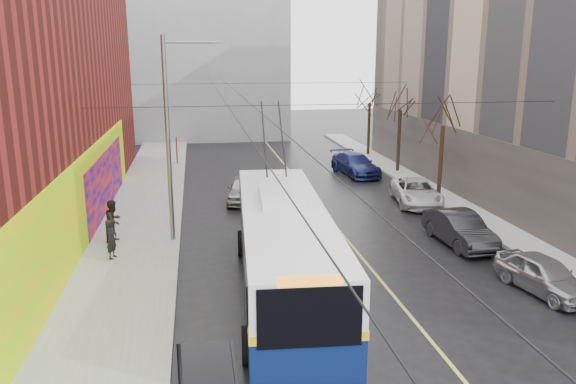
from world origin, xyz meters
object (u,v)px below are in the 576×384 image
(trolleybus, at_px, (284,249))
(parked_car_c, at_px, (416,192))
(parked_car_a, at_px, (544,275))
(following_car, at_px, (244,189))
(parked_car_d, at_px, (355,164))
(tree_far, at_px, (370,93))
(parked_car_b, at_px, (460,229))
(tree_mid, at_px, (401,98))
(pedestrian_a, at_px, (112,239))
(pedestrian_b, at_px, (114,221))
(streetlight_pole, at_px, (172,135))
(tree_near, at_px, (444,112))

(trolleybus, xyz_separation_m, parked_car_c, (9.28, 11.07, -1.05))
(parked_car_a, relative_size, following_car, 0.92)
(parked_car_d, bearing_deg, parked_car_a, -96.07)
(tree_far, xyz_separation_m, parked_car_b, (-2.78, -22.37, -4.41))
(tree_mid, distance_m, tree_far, 7.00)
(parked_car_c, height_order, following_car, following_car)
(tree_mid, bearing_deg, tree_far, 90.00)
(parked_car_c, distance_m, pedestrian_a, 16.98)
(parked_car_d, relative_size, pedestrian_a, 3.16)
(parked_car_c, bearing_deg, following_car, 176.69)
(tree_mid, height_order, parked_car_a, tree_mid)
(parked_car_c, xyz_separation_m, pedestrian_a, (-15.63, -6.63, 0.28))
(parked_car_c, bearing_deg, parked_car_a, -81.28)
(parked_car_b, xyz_separation_m, pedestrian_b, (-15.05, 2.51, 0.36))
(trolleybus, height_order, pedestrian_b, trolleybus)
(tree_mid, height_order, pedestrian_b, tree_mid)
(streetlight_pole, distance_m, tree_far, 25.09)
(streetlight_pole, relative_size, trolleybus, 0.68)
(streetlight_pole, xyz_separation_m, parked_car_b, (12.36, -2.37, -4.11))
(parked_car_d, bearing_deg, parked_car_b, -97.33)
(parked_car_b, bearing_deg, streetlight_pole, 166.55)
(tree_near, relative_size, tree_mid, 0.96)
(streetlight_pole, xyz_separation_m, tree_far, (15.14, 20.00, 0.30))
(tree_mid, distance_m, trolleybus, 22.79)
(parked_car_c, bearing_deg, tree_near, 44.99)
(streetlight_pole, bearing_deg, parked_car_a, -30.61)
(streetlight_pole, height_order, following_car, streetlight_pole)
(trolleybus, bearing_deg, tree_mid, 63.63)
(streetlight_pole, relative_size, pedestrian_b, 4.77)
(tree_near, relative_size, pedestrian_a, 3.95)
(parked_car_a, xyz_separation_m, parked_car_c, (0.19, 12.24, 0.02))
(parked_car_b, bearing_deg, parked_car_d, 88.99)
(following_car, bearing_deg, parked_car_c, -3.35)
(tree_far, bearing_deg, parked_car_a, -94.52)
(tree_near, height_order, tree_far, tree_far)
(tree_far, bearing_deg, parked_car_c, -97.39)
(streetlight_pole, relative_size, following_car, 2.13)
(streetlight_pole, relative_size, parked_car_a, 2.31)
(following_car, bearing_deg, tree_near, 5.77)
(tree_near, distance_m, tree_far, 14.00)
(tree_mid, relative_size, trolleybus, 0.50)
(trolleybus, height_order, pedestrian_a, trolleybus)
(parked_car_d, height_order, pedestrian_b, pedestrian_b)
(streetlight_pole, xyz_separation_m, parked_car_c, (13.14, 4.58, -4.16))
(tree_mid, xyz_separation_m, trolleybus, (-11.28, -19.49, -3.52))
(tree_far, xyz_separation_m, pedestrian_a, (-17.63, -22.05, -4.18))
(parked_car_b, bearing_deg, trolleybus, -156.72)
(parked_car_c, bearing_deg, tree_mid, 86.23)
(parked_car_a, distance_m, parked_car_d, 20.42)
(pedestrian_a, bearing_deg, trolleybus, -105.88)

